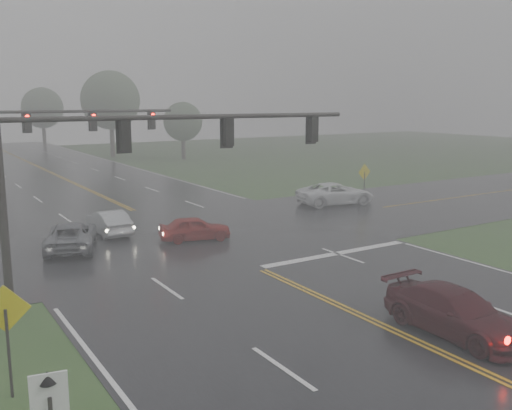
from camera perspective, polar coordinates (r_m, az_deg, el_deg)
main_road at (r=29.95m, az=-5.55°, el=-3.71°), size 18.00×160.00×0.02m
cross_street at (r=31.71m, az=-7.17°, el=-2.94°), size 120.00×14.00×0.02m
stop_bar at (r=27.81m, az=8.09°, el=-4.88°), size 8.50×0.50×0.01m
sedan_maroon at (r=19.56m, az=19.17°, el=-12.08°), size 2.04×4.95×1.43m
sedan_red at (r=30.31m, az=-6.10°, el=-3.55°), size 4.01×2.43×1.28m
sedan_silver at (r=32.50m, az=-14.46°, el=-2.87°), size 1.45×4.09×1.34m
car_grey at (r=29.82m, az=-17.94°, el=-4.24°), size 3.72×5.32×1.35m
pickup_white at (r=40.84m, az=7.94°, el=0.06°), size 5.88×3.48×1.53m
signal_gantry_near at (r=21.42m, az=-12.38°, el=4.94°), size 14.44×0.33×7.56m
signal_gantry_far at (r=37.35m, az=-21.58°, el=6.60°), size 13.47×0.38×7.48m
sign_diamond_west at (r=15.45m, az=-23.71°, el=-10.70°), size 1.19×0.33×2.91m
sign_diamond_east at (r=41.37m, az=10.78°, el=2.80°), size 1.19×0.14×2.85m
tree_ne_a at (r=76.44m, az=-14.35°, el=10.11°), size 7.51×7.51×11.03m
tree_e_near at (r=71.93m, az=-7.33°, el=8.27°), size 4.83×4.83×7.09m
tree_n_far at (r=95.18m, az=-20.58°, el=9.07°), size 6.30×6.30×9.25m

